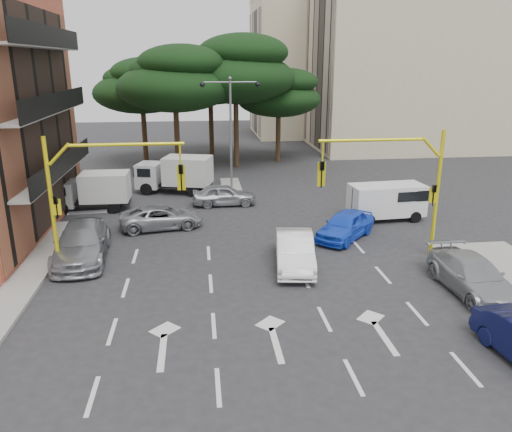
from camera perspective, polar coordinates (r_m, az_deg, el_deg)
The scene contains 21 objects.
ground at distance 21.32m, azimuth 0.23°, elevation -7.46°, with size 120.00×120.00×0.00m, color #28282B.
median_strip at distance 36.39m, azimuth -2.80°, elevation 3.20°, with size 1.40×6.00×0.15m, color gray.
apartment_beige_near at distance 55.86m, azimuth 17.62°, elevation 16.97°, with size 20.20×12.15×18.70m.
apartment_beige_far at distance 65.05m, azimuth 7.22°, elevation 16.66°, with size 16.20×12.15×16.70m.
pine_left_near at distance 41.23m, azimuth -9.24°, elevation 15.24°, with size 9.15×9.15×10.23m.
pine_center at distance 43.31m, azimuth -2.28°, elevation 16.45°, with size 9.98×9.98×11.16m.
pine_left_far at distance 45.46m, azimuth -12.90°, elevation 14.34°, with size 8.32×8.32×9.30m.
pine_right at distance 45.86m, azimuth 2.69°, elevation 13.89°, with size 7.49×7.49×8.37m.
pine_back at distance 48.22m, azimuth -5.22°, elevation 15.66°, with size 9.15×9.15×10.23m.
signal_mast_right at distance 23.64m, azimuth 16.28°, elevation 4.28°, with size 5.79×0.37×6.00m.
signal_mast_left at distance 22.26m, azimuth -18.11°, elevation 3.33°, with size 5.79×0.37×6.00m.
street_lamp_center at distance 35.47m, azimuth -2.93°, elevation 11.61°, with size 4.16×0.36×7.77m.
car_white_hatch at distance 22.57m, azimuth 4.44°, elevation -3.96°, with size 1.62×4.66×1.53m, color white.
car_blue_compact at distance 26.47m, azimuth 10.18°, elevation -1.03°, with size 1.72×4.28×1.46m, color blue.
car_silver_wagon at distance 24.70m, azimuth -19.29°, elevation -2.90°, with size 2.28×5.61×1.63m, color gray.
car_silver_cross_a at distance 28.18m, azimuth -10.74°, elevation -0.13°, with size 2.10×4.56×1.27m, color #999BA1.
car_silver_cross_b at distance 32.21m, azimuth -3.67°, elevation 2.44°, with size 1.63×4.06×1.38m, color #9FA2A7.
car_silver_parked at distance 21.88m, azimuth 23.53°, elevation -6.28°, with size 2.00×4.92×1.43m, color #9B9DA3.
van_white at distance 30.10m, azimuth 14.68°, elevation 1.58°, with size 1.93×4.27×2.13m, color white, non-canonical shape.
box_truck_a at distance 32.59m, azimuth -18.30°, elevation 2.66°, with size 2.02×4.81×2.37m, color silver, non-canonical shape.
box_truck_b at distance 35.59m, azimuth -9.25°, elevation 4.69°, with size 2.21×5.26×2.59m, color silver, non-canonical shape.
Camera 1 is at (-2.34, -19.22, 8.93)m, focal length 35.00 mm.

